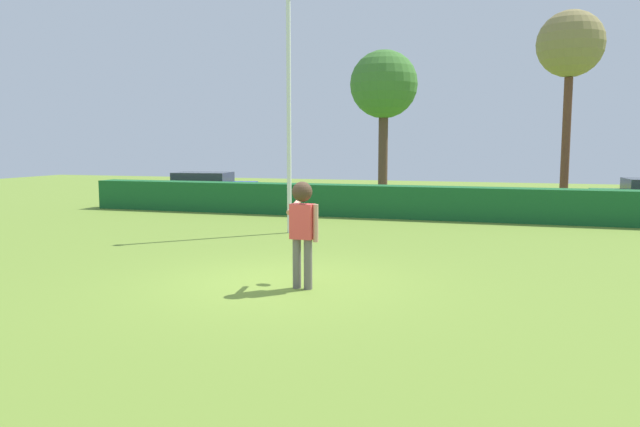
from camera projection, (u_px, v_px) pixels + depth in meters
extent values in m
plane|color=olive|center=(279.00, 283.00, 10.38)|extent=(60.00, 60.00, 0.00)
cylinder|color=#675F5C|center=(297.00, 263.00, 9.98)|extent=(0.14, 0.14, 0.84)
cylinder|color=#675F5C|center=(308.00, 264.00, 9.91)|extent=(0.14, 0.14, 0.84)
cube|color=#EE4644|center=(302.00, 221.00, 9.87)|extent=(0.39, 0.24, 0.58)
cylinder|color=tan|center=(296.00, 205.00, 10.18)|extent=(0.13, 0.62, 0.30)
cylinder|color=tan|center=(316.00, 223.00, 9.79)|extent=(0.09, 0.09, 0.62)
sphere|color=tan|center=(302.00, 194.00, 9.81)|extent=(0.22, 0.22, 0.22)
sphere|color=#432F21|center=(302.00, 192.00, 9.81)|extent=(0.33, 0.33, 0.33)
cylinder|color=yellow|center=(304.00, 220.00, 10.48)|extent=(0.26, 0.25, 0.10)
cylinder|color=silver|center=(289.00, 119.00, 15.97)|extent=(0.12, 0.12, 6.13)
cube|color=#195A29|center=(386.00, 201.00, 19.72)|extent=(21.58, 0.90, 1.05)
cube|color=#263FA5|center=(203.00, 189.00, 24.76)|extent=(4.38, 2.20, 0.55)
cube|color=#2D333D|center=(203.00, 177.00, 24.71)|extent=(2.38, 1.82, 0.40)
cylinder|color=black|center=(244.00, 194.00, 25.37)|extent=(0.61, 0.17, 0.60)
cylinder|color=black|center=(231.00, 198.00, 23.71)|extent=(0.61, 0.17, 0.60)
cylinder|color=black|center=(178.00, 193.00, 25.87)|extent=(0.61, 0.17, 0.60)
cylinder|color=black|center=(161.00, 196.00, 24.21)|extent=(0.61, 0.17, 0.60)
cylinder|color=black|center=(607.00, 204.00, 21.26)|extent=(0.60, 0.13, 0.60)
cylinder|color=black|center=(618.00, 209.00, 19.62)|extent=(0.60, 0.13, 0.60)
cylinder|color=brown|center=(383.00, 154.00, 24.26)|extent=(0.38, 0.38, 3.97)
sphere|color=#3F772E|center=(384.00, 84.00, 23.94)|extent=(2.70, 2.70, 2.70)
cylinder|color=brown|center=(566.00, 142.00, 23.14)|extent=(0.32, 0.32, 4.93)
sphere|color=olive|center=(570.00, 44.00, 22.71)|extent=(2.50, 2.50, 2.50)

